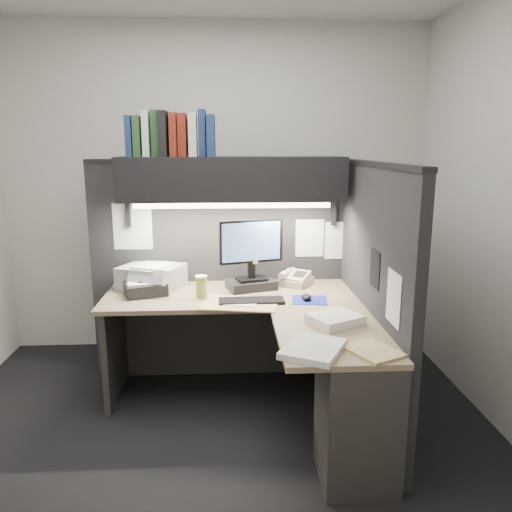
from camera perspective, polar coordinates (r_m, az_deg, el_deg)
The scene contains 22 objects.
floor at distance 3.23m, azimuth -4.71°, elevation -19.79°, with size 3.50×3.50×0.00m, color black.
wall_back at distance 4.25m, azimuth -4.53°, elevation 7.41°, with size 3.50×0.04×2.70m, color silver.
wall_front at distance 1.29m, azimuth -7.45°, elevation -4.26°, with size 3.50×0.04×2.70m, color silver.
partition_back at distance 3.77m, azimuth -4.12°, elevation -1.69°, with size 1.90×0.06×1.60m, color black.
partition_right at distance 3.18m, azimuth 13.13°, elevation -4.71°, with size 0.06×1.50×1.60m, color black.
desk at distance 3.03m, azimuth 3.41°, elevation -12.50°, with size 1.70×1.53×0.73m.
overhead_shelf at distance 3.49m, azimuth -2.76°, elevation 8.82°, with size 1.55×0.34×0.30m, color black.
task_light_tube at distance 3.36m, azimuth -2.71°, elevation 5.78°, with size 0.04×0.04×1.32m, color white.
monitor at distance 3.49m, azimuth -0.53°, elevation -0.67°, with size 0.45×0.29×0.50m.
keyboard at distance 3.24m, azimuth -0.52°, elevation -5.15°, with size 0.42×0.14×0.02m, color black.
mousepad at distance 3.30m, azimuth 6.12°, elevation -5.03°, with size 0.23×0.21×0.00m, color navy.
mouse at distance 3.29m, azimuth 5.79°, elevation -4.68°, with size 0.06×0.10×0.04m, color black.
telephone at distance 3.64m, azimuth 4.53°, elevation -2.68°, with size 0.20×0.21×0.08m, color #C2B695.
coffee_cup at distance 3.34m, azimuth -6.27°, elevation -3.59°, with size 0.07×0.07×0.14m, color #A5B247.
printer at distance 3.64m, azimuth -11.84°, elevation -2.31°, with size 0.40×0.34×0.16m, color #9C9FA2.
notebook_stack at distance 3.49m, azimuth -12.51°, elevation -3.64°, with size 0.27×0.23×0.08m, color black.
open_folder at distance 3.20m, azimuth -1.79°, elevation -5.46°, with size 0.47×0.31×0.01m, color tan.
paper_stack_a at distance 2.90m, azimuth 9.00°, elevation -7.13°, with size 0.27×0.23×0.05m, color white.
paper_stack_b at distance 2.50m, azimuth 6.55°, elevation -10.50°, with size 0.26×0.32×0.03m, color white.
manila_stack at distance 2.55m, azimuth 13.19°, elevation -10.52°, with size 0.21×0.26×0.01m, color tan.
binder_row at distance 3.50m, azimuth -9.60°, elevation 13.48°, with size 0.59×0.26×0.31m.
pinned_papers at distance 3.37m, azimuth 2.39°, elevation 1.06°, with size 1.76×1.31×0.51m.
Camera 1 is at (0.10, -2.73, 1.72)m, focal length 35.00 mm.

